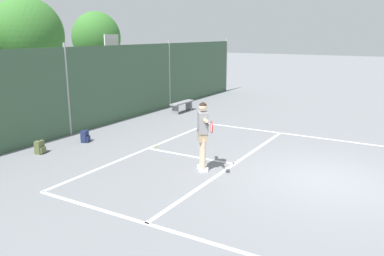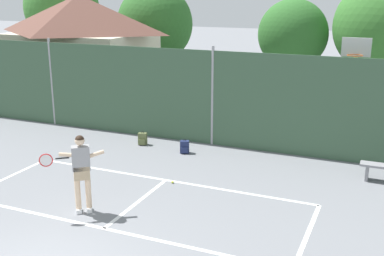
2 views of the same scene
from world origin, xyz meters
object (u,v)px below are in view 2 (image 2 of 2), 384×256
(backpack_olive, at_px, (143,139))
(backpack_navy, at_px, (185,147))
(tennis_player, at_px, (81,167))
(basketball_hoop, at_px, (354,77))
(tennis_ball, at_px, (173,182))

(backpack_olive, distance_m, backpack_navy, 1.66)
(tennis_player, xyz_separation_m, backpack_olive, (-1.21, 5.03, -0.92))
(basketball_hoop, relative_size, tennis_ball, 53.79)
(backpack_navy, bearing_deg, tennis_ball, -73.25)
(tennis_ball, bearing_deg, backpack_navy, 106.75)
(basketball_hoop, distance_m, tennis_player, 9.28)
(basketball_hoop, xyz_separation_m, tennis_player, (-5.10, -7.65, -1.20))
(backpack_olive, xyz_separation_m, backpack_navy, (1.65, -0.24, 0.00))
(tennis_player, height_order, backpack_olive, tennis_player)
(backpack_olive, relative_size, backpack_navy, 1.00)
(backpack_olive, bearing_deg, tennis_player, -76.45)
(backpack_navy, bearing_deg, tennis_player, -95.17)
(basketball_hoop, bearing_deg, backpack_olive, -157.43)
(basketball_hoop, bearing_deg, tennis_player, -123.69)
(tennis_ball, distance_m, backpack_olive, 3.56)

